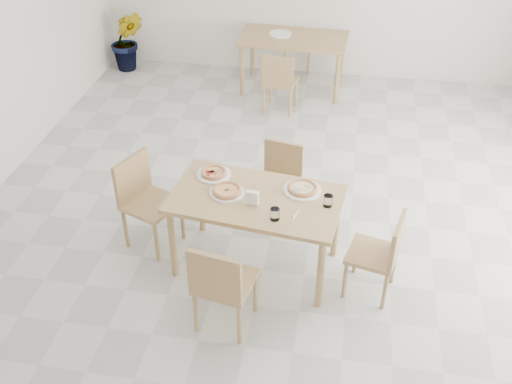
% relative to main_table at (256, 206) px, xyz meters
% --- Properties ---
extents(main_table, '(1.52, 0.99, 0.75)m').
position_rel_main_table_xyz_m(main_table, '(0.00, 0.00, 0.00)').
color(main_table, tan).
rests_on(main_table, ground).
extents(chair_south, '(0.49, 0.49, 0.86)m').
position_rel_main_table_xyz_m(chair_south, '(-0.13, -0.79, -0.17)').
color(chair_south, '#A67C53').
rests_on(chair_south, ground).
extents(chair_north, '(0.46, 0.46, 0.79)m').
position_rel_main_table_xyz_m(chair_north, '(0.10, 0.77, -0.20)').
color(chair_north, '#A67C53').
rests_on(chair_north, ground).
extents(chair_west, '(0.57, 0.57, 0.88)m').
position_rel_main_table_xyz_m(chair_west, '(-1.06, 0.18, -0.15)').
color(chair_west, '#A67C53').
rests_on(chair_west, ground).
extents(chair_east, '(0.47, 0.47, 0.79)m').
position_rel_main_table_xyz_m(chair_east, '(1.07, -0.17, -0.20)').
color(chair_east, '#A67C53').
rests_on(chair_east, ground).
extents(plate_margherita, '(0.29, 0.29, 0.02)m').
position_rel_main_table_xyz_m(plate_margherita, '(-0.25, 0.01, 0.10)').
color(plate_margherita, white).
rests_on(plate_margherita, main_table).
extents(plate_mushroom, '(0.32, 0.32, 0.02)m').
position_rel_main_table_xyz_m(plate_mushroom, '(0.37, 0.15, 0.10)').
color(plate_mushroom, white).
rests_on(plate_mushroom, main_table).
extents(plate_pepperoni, '(0.30, 0.30, 0.02)m').
position_rel_main_table_xyz_m(plate_pepperoni, '(-0.42, 0.26, 0.10)').
color(plate_pepperoni, white).
rests_on(plate_pepperoni, main_table).
extents(pizza_margherita, '(0.29, 0.29, 0.03)m').
position_rel_main_table_xyz_m(pizza_margherita, '(-0.25, 0.01, 0.12)').
color(pizza_margherita, '#E9A66D').
rests_on(pizza_margherita, plate_margherita).
extents(pizza_mushroom, '(0.27, 0.27, 0.03)m').
position_rel_main_table_xyz_m(pizza_mushroom, '(0.37, 0.15, 0.12)').
color(pizza_mushroom, '#E9A66D').
rests_on(pizza_mushroom, plate_mushroom).
extents(pizza_pepperoni, '(0.29, 0.29, 0.03)m').
position_rel_main_table_xyz_m(pizza_pepperoni, '(-0.42, 0.26, 0.12)').
color(pizza_pepperoni, '#E9A66D').
rests_on(pizza_pepperoni, plate_pepperoni).
extents(tumbler_a, '(0.08, 0.08, 0.10)m').
position_rel_main_table_xyz_m(tumbler_a, '(0.60, -0.02, 0.14)').
color(tumbler_a, white).
rests_on(tumbler_a, main_table).
extents(tumbler_b, '(0.08, 0.08, 0.10)m').
position_rel_main_table_xyz_m(tumbler_b, '(0.20, -0.27, 0.14)').
color(tumbler_b, white).
rests_on(tumbler_b, main_table).
extents(napkin_holder, '(0.12, 0.06, 0.13)m').
position_rel_main_table_xyz_m(napkin_holder, '(-0.01, -0.10, 0.15)').
color(napkin_holder, silver).
rests_on(napkin_holder, main_table).
extents(fork_a, '(0.03, 0.18, 0.01)m').
position_rel_main_table_xyz_m(fork_a, '(-0.02, 0.09, 0.09)').
color(fork_a, silver).
rests_on(fork_a, main_table).
extents(fork_b, '(0.05, 0.16, 0.01)m').
position_rel_main_table_xyz_m(fork_b, '(0.36, -0.18, 0.09)').
color(fork_b, silver).
rests_on(fork_b, main_table).
extents(second_table, '(1.45, 0.87, 0.75)m').
position_rel_main_table_xyz_m(second_table, '(-0.12, 3.69, -0.00)').
color(second_table, '#A67C53').
rests_on(second_table, ground).
extents(chair_back_s, '(0.44, 0.44, 0.81)m').
position_rel_main_table_xyz_m(chair_back_s, '(-0.20, 2.94, -0.19)').
color(chair_back_s, '#A67C53').
rests_on(chair_back_s, ground).
extents(chair_back_n, '(0.48, 0.48, 0.82)m').
position_rel_main_table_xyz_m(chair_back_n, '(-0.16, 4.41, -0.19)').
color(chair_back_n, '#A67C53').
rests_on(chair_back_n, ground).
extents(plate_empty, '(0.30, 0.30, 0.02)m').
position_rel_main_table_xyz_m(plate_empty, '(-0.30, 3.75, 0.10)').
color(plate_empty, white).
rests_on(plate_empty, second_table).
extents(potted_plant, '(0.57, 0.51, 0.88)m').
position_rel_main_table_xyz_m(potted_plant, '(-2.58, 3.95, -0.22)').
color(potted_plant, '#2F5E1C').
rests_on(potted_plant, ground).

